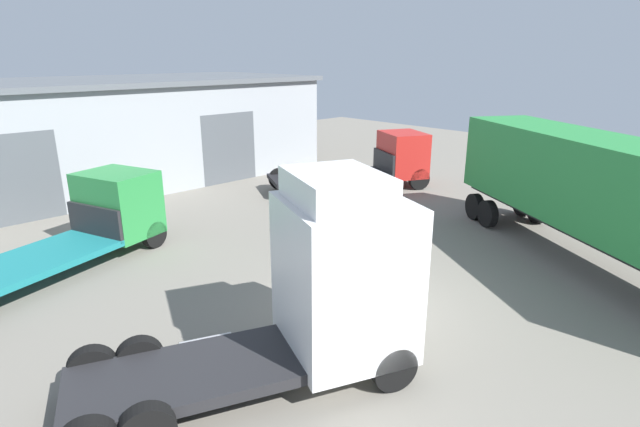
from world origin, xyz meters
name	(u,v)px	position (x,y,z in m)	size (l,w,h in m)	color
ground_plane	(369,302)	(0.00, 0.00, 0.00)	(60.00, 60.00, 0.00)	slate
warehouse_building	(97,132)	(0.00, 18.72, 2.65)	(22.96, 9.96, 5.28)	#93999E
tractor_unit_white	(322,284)	(-3.09, -1.32, 2.03)	(7.14, 4.79, 4.33)	silver
container_trailer_green	(601,188)	(6.86, -3.25, 2.60)	(8.42, 11.71, 4.08)	#28843D
flatbed_truck_green	(87,223)	(-4.39, 8.34, 1.26)	(8.86, 5.02, 2.67)	#28843D
flatbed_truck_red	(380,162)	(9.85, 7.85, 1.31)	(8.05, 5.64, 2.73)	red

